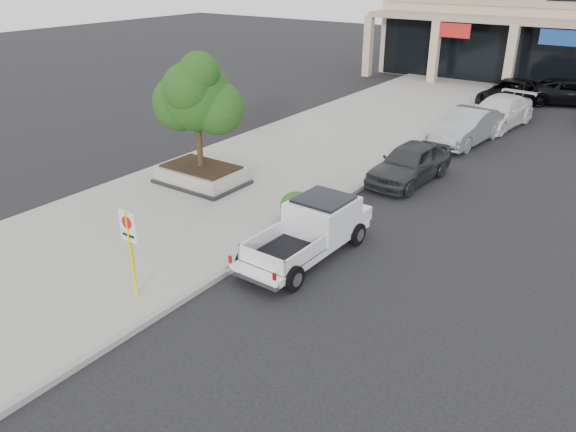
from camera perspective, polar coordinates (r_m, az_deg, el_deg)
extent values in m
plane|color=black|center=(14.95, -0.33, -6.74)|extent=(120.00, 120.00, 0.00)
cube|color=gray|center=(22.25, -2.84, 4.31)|extent=(8.00, 52.00, 0.15)
cube|color=gray|center=(20.21, 6.03, 2.05)|extent=(0.20, 52.00, 0.15)
cube|color=tan|center=(42.55, 8.14, 16.70)|extent=(0.55, 0.55, 4.20)
cube|color=black|center=(21.31, -8.73, 3.50)|extent=(3.20, 2.20, 0.12)
cube|color=#A89C8D|center=(21.20, -8.78, 4.28)|extent=(3.00, 2.00, 0.50)
cube|color=black|center=(21.10, -8.83, 5.00)|extent=(2.70, 1.70, 0.06)
cylinder|color=black|center=(20.76, -9.03, 7.93)|extent=(0.22, 0.22, 2.20)
sphere|color=#103B10|center=(20.39, -9.31, 11.97)|extent=(2.50, 2.50, 2.50)
sphere|color=#103B10|center=(20.22, -7.18, 10.83)|extent=(1.90, 1.90, 1.90)
sphere|color=#103B10|center=(20.83, -9.06, 13.94)|extent=(1.60, 1.60, 1.60)
cylinder|color=yellow|center=(14.06, -15.59, -3.81)|extent=(0.09, 0.09, 2.30)
cube|color=white|center=(13.73, -15.94, -1.05)|extent=(0.55, 0.03, 0.78)
cylinder|color=red|center=(13.67, -16.09, -0.64)|extent=(0.32, 0.01, 0.32)
ellipsoid|color=#134415|center=(17.88, 0.88, 1.00)|extent=(1.10, 0.99, 0.93)
imported|color=#2B2D30|center=(21.91, 12.27, 5.30)|extent=(2.08, 4.47, 1.48)
imported|color=gray|center=(27.33, 17.64, 8.62)|extent=(2.14, 4.91, 1.57)
imported|color=silver|center=(30.78, 20.59, 9.86)|extent=(2.74, 5.43, 1.51)
imported|color=black|center=(35.18, 21.71, 11.43)|extent=(2.89, 5.77, 1.57)
imported|color=black|center=(37.39, 26.83, 11.16)|extent=(5.82, 4.28, 1.47)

